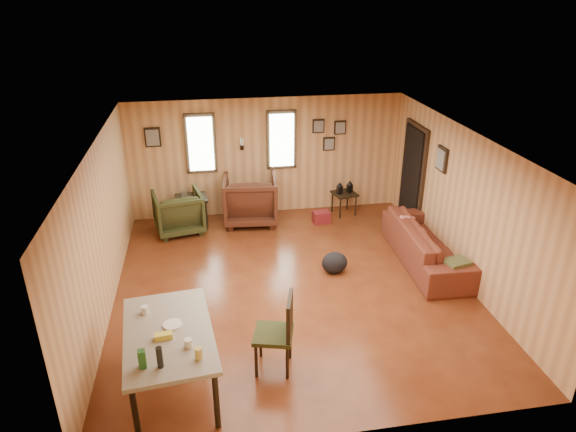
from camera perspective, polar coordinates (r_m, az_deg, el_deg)
name	(u,v)px	position (r m, az deg, el deg)	size (l,w,h in m)	color
room	(300,209)	(7.97, 1.35, 0.73)	(5.54, 6.04, 2.44)	brown
sofa	(430,238)	(9.06, 15.47, -2.33)	(2.39, 0.70, 0.93)	maroon
recliner_brown	(251,197)	(10.23, -4.19, 2.14)	(1.04, 0.98, 1.07)	#442114
recliner_green	(178,210)	(10.05, -12.11, 0.65)	(0.87, 0.82, 0.90)	#2F3317
end_table	(192,206)	(10.23, -10.63, 1.08)	(0.64, 0.59, 0.76)	black
side_table	(344,192)	(10.65, 6.30, 2.69)	(0.54, 0.54, 0.72)	black
cooler	(321,217)	(10.35, 3.72, -0.11)	(0.35, 0.26, 0.24)	maroon
backpack	(335,263)	(8.57, 5.20, -5.20)	(0.51, 0.44, 0.37)	black
sofa_pillows	(432,245)	(8.75, 15.67, -3.13)	(0.69, 1.59, 0.33)	#4A4F2C
dining_table	(169,338)	(6.11, -13.12, -13.05)	(1.15, 1.73, 1.07)	gray
dining_chair	(280,329)	(6.38, -0.92, -12.47)	(0.57, 0.57, 1.04)	#2F3317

